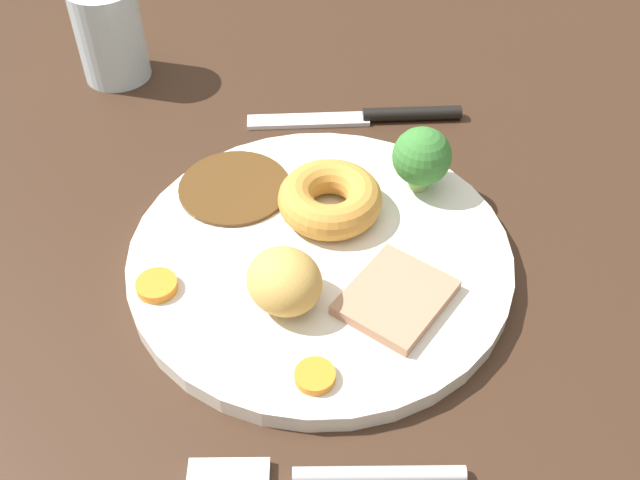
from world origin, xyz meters
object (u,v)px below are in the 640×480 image
carrot_coin_back (157,286)px  fork (317,475)px  yorkshire_pudding (330,199)px  carrot_coin_front (315,376)px  broccoli_floret (422,157)px  dinner_plate (320,257)px  water_glass (110,34)px  knife (374,116)px  meat_slice_main (396,297)px  roast_potato_left (279,281)px

carrot_coin_back → fork: carrot_coin_back is taller
yorkshire_pudding → carrot_coin_front: (-14.39, 0.17, -0.99)cm
broccoli_floret → dinner_plate: bearing=135.6°
yorkshire_pudding → fork: yorkshire_pudding is taller
dinner_plate → yorkshire_pudding: size_ratio=3.53×
carrot_coin_front → water_glass: size_ratio=0.29×
broccoli_floret → knife: broccoli_floret is taller
broccoli_floret → knife: (9.96, 3.38, -3.71)cm
yorkshire_pudding → carrot_coin_back: yorkshire_pudding is taller
meat_slice_main → carrot_coin_back: meat_slice_main is taller
roast_potato_left → broccoli_floret: size_ratio=1.01×
broccoli_floret → fork: (-23.21, 6.24, -3.77)cm
broccoli_floret → yorkshire_pudding: bearing=116.6°
meat_slice_main → knife: size_ratio=0.37×
dinner_plate → water_glass: 30.69cm
yorkshire_pudding → knife: (13.23, -3.14, -2.23)cm
yorkshire_pudding → water_glass: (18.97, 20.66, 1.58)cm
meat_slice_main → carrot_coin_front: (-6.23, 4.84, -0.11)cm
meat_slice_main → dinner_plate: bearing=50.3°
roast_potato_left → knife: size_ratio=0.27×
carrot_coin_back → fork: (-11.93, -11.25, -1.34)cm
meat_slice_main → roast_potato_left: size_ratio=1.34×
fork → dinner_plate: bearing=-91.1°
carrot_coin_back → broccoli_floret: 20.95cm
broccoli_floret → knife: bearing=18.7°
dinner_plate → fork: size_ratio=1.74×
dinner_plate → knife: 17.49cm
fork → water_glass: size_ratio=1.79×
dinner_plate → fork: 16.09cm
broccoli_floret → water_glass: 31.39cm
carrot_coin_front → meat_slice_main: bearing=-37.9°
carrot_coin_front → fork: carrot_coin_front is taller
roast_potato_left → water_glass: bearing=32.9°
dinner_plate → meat_slice_main: meat_slice_main is taller
broccoli_floret → meat_slice_main: bearing=170.8°
roast_potato_left → carrot_coin_front: size_ratio=2.08×
dinner_plate → meat_slice_main: 6.80cm
dinner_plate → water_glass: water_glass is taller
dinner_plate → knife: (17.11, -3.63, -0.25)cm
broccoli_floret → fork: broccoli_floret is taller
dinner_plate → roast_potato_left: (-4.67, 2.33, 2.63)cm
knife → broccoli_floret: bearing=102.4°
fork → knife: size_ratio=0.83×
carrot_coin_back → fork: size_ratio=0.18×
meat_slice_main → carrot_coin_front: size_ratio=2.79×
yorkshire_pudding → broccoli_floret: broccoli_floret is taller
dinner_plate → carrot_coin_back: 11.31cm
yorkshire_pudding → roast_potato_left: roast_potato_left is taller
meat_slice_main → roast_potato_left: (-0.38, 7.49, 1.53)cm
dinner_plate → water_glass: size_ratio=3.11×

